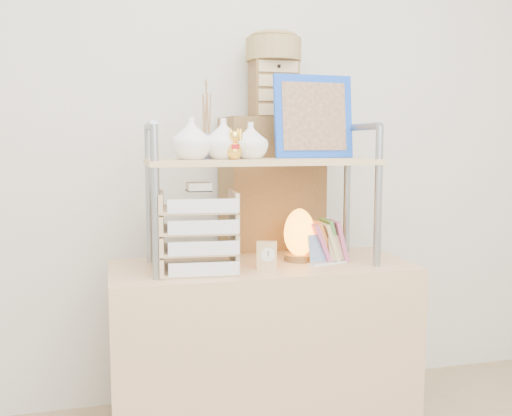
{
  "coord_description": "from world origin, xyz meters",
  "views": [
    {
      "loc": [
        -0.59,
        -0.97,
        1.24
      ],
      "look_at": [
        -0.02,
        1.2,
        0.98
      ],
      "focal_mm": 40.0,
      "sensor_mm": 36.0,
      "label": 1
    }
  ],
  "objects_px": {
    "letter_tray": "(199,236)",
    "desk": "(262,354)",
    "salt_lamp": "(299,234)",
    "cabinet": "(272,262)"
  },
  "relations": [
    {
      "from": "desk",
      "to": "letter_tray",
      "type": "xyz_separation_m",
      "value": [
        -0.26,
        -0.06,
        0.51
      ]
    },
    {
      "from": "desk",
      "to": "salt_lamp",
      "type": "bearing_deg",
      "value": 10.09
    },
    {
      "from": "salt_lamp",
      "to": "desk",
      "type": "bearing_deg",
      "value": -169.91
    },
    {
      "from": "salt_lamp",
      "to": "cabinet",
      "type": "bearing_deg",
      "value": 93.2
    },
    {
      "from": "letter_tray",
      "to": "desk",
      "type": "bearing_deg",
      "value": 13.68
    },
    {
      "from": "cabinet",
      "to": "salt_lamp",
      "type": "relative_size",
      "value": 6.24
    },
    {
      "from": "letter_tray",
      "to": "salt_lamp",
      "type": "xyz_separation_m",
      "value": [
        0.43,
        0.09,
        -0.02
      ]
    },
    {
      "from": "desk",
      "to": "letter_tray",
      "type": "bearing_deg",
      "value": -166.32
    },
    {
      "from": "cabinet",
      "to": "letter_tray",
      "type": "relative_size",
      "value": 3.99
    },
    {
      "from": "desk",
      "to": "salt_lamp",
      "type": "relative_size",
      "value": 5.55
    }
  ]
}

